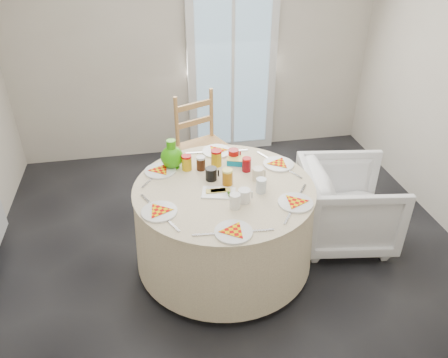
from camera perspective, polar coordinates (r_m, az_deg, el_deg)
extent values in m
plane|color=black|center=(3.75, 1.04, -10.16)|extent=(4.00, 4.00, 0.00)
cube|color=#BCB5A3|center=(4.91, -3.82, 17.53)|extent=(4.00, 0.02, 2.60)
cube|color=silver|center=(4.99, 1.07, 14.86)|extent=(1.00, 0.08, 2.10)
cylinder|color=#F5E6B4|center=(3.48, 0.00, -5.96)|extent=(1.41, 1.41, 0.71)
imported|color=white|center=(3.86, 15.83, -2.85)|extent=(0.82, 0.86, 0.78)
cube|color=#0683B3|center=(3.54, 1.57, 2.75)|extent=(0.17, 0.14, 0.06)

